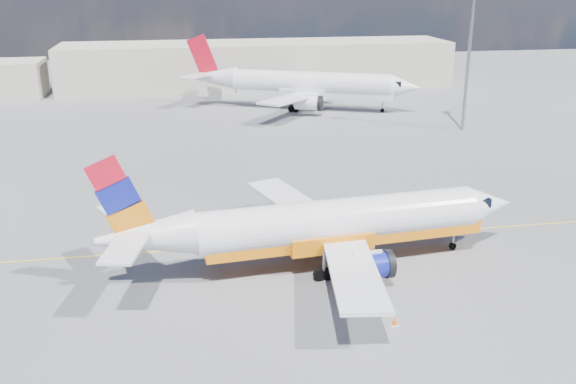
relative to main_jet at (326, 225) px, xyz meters
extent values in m
plane|color=#57575C|center=(0.22, 1.52, -3.13)|extent=(240.00, 240.00, 0.00)
cube|color=yellow|center=(0.22, 4.52, -3.13)|extent=(70.00, 0.15, 0.01)
cube|color=beige|center=(5.22, 76.52, 0.87)|extent=(70.00, 14.00, 8.00)
cylinder|color=white|center=(0.97, 0.10, 0.21)|extent=(20.64, 5.18, 3.16)
cone|color=white|center=(12.98, 1.30, 0.21)|extent=(4.01, 3.51, 3.16)
cone|color=white|center=(-12.42, -1.24, 0.54)|extent=(6.77, 3.63, 3.00)
cube|color=black|center=(11.69, 1.17, 0.72)|extent=(1.78, 2.28, 0.65)
cube|color=orange|center=(1.43, 0.14, -0.86)|extent=(20.58, 4.62, 1.11)
cube|color=white|center=(-1.06, 6.43, -0.63)|extent=(6.56, 11.49, 0.75)
cube|color=white|center=(0.23, -6.51, -0.63)|extent=(4.54, 11.45, 0.75)
cylinder|color=navy|center=(1.02, 4.30, -1.51)|extent=(3.50, 2.09, 1.76)
cylinder|color=navy|center=(1.85, -4.01, -1.51)|extent=(3.50, 2.09, 1.76)
cylinder|color=black|center=(2.49, 4.45, -1.51)|extent=(0.66, 1.99, 1.95)
cylinder|color=black|center=(3.33, -3.87, -1.51)|extent=(0.66, 1.99, 1.95)
cube|color=orange|center=(-13.81, -1.38, 3.37)|extent=(4.36, 0.71, 5.79)
cube|color=white|center=(-14.11, 1.57, 1.14)|extent=(3.74, 5.07, 0.17)
cube|color=white|center=(-13.51, -4.34, 1.14)|extent=(2.98, 4.97, 0.17)
cylinder|color=gray|center=(10.21, 1.02, -1.97)|extent=(0.18, 0.18, 1.95)
cylinder|color=black|center=(10.21, 1.02, -2.87)|extent=(0.54, 0.27, 0.52)
cylinder|color=black|center=(-1.10, 2.13, -2.71)|extent=(0.87, 0.43, 0.84)
cylinder|color=black|center=(-0.65, -2.31, -2.71)|extent=(0.87, 0.43, 0.84)
cylinder|color=white|center=(10.61, 54.54, 0.79)|extent=(23.44, 12.91, 3.70)
cone|color=white|center=(23.59, 48.92, 0.79)|extent=(5.47, 5.13, 3.70)
cone|color=white|center=(-3.87, 60.81, 1.17)|extent=(8.39, 6.25, 3.52)
cube|color=black|center=(22.19, 49.52, 1.38)|extent=(2.69, 3.03, 0.76)
cube|color=white|center=(11.11, 54.32, -0.47)|extent=(23.18, 12.32, 1.31)
cube|color=white|center=(12.14, 62.18, -0.19)|extent=(5.57, 13.45, 0.87)
cube|color=white|center=(6.08, 48.20, -0.19)|extent=(10.70, 12.49, 0.87)
cylinder|color=white|center=(13.05, 58.82, -1.23)|extent=(4.42, 3.45, 2.07)
cylinder|color=white|center=(9.16, 49.83, -1.23)|extent=(4.42, 3.45, 2.07)
cylinder|color=black|center=(14.65, 58.13, -1.23)|extent=(1.41, 2.31, 2.29)
cylinder|color=black|center=(10.76, 49.14, -1.23)|extent=(1.41, 2.31, 2.29)
cube|color=red|center=(-5.37, 61.46, 4.49)|extent=(4.82, 2.33, 6.79)
cube|color=white|center=(-3.98, 64.66, 1.87)|extent=(2.90, 5.64, 0.20)
cube|color=white|center=(-6.75, 58.27, 1.87)|extent=(5.40, 5.66, 0.20)
cylinder|color=gray|center=(20.59, 50.21, -1.77)|extent=(0.26, 0.26, 2.29)
cylinder|color=black|center=(20.59, 50.21, -2.83)|extent=(0.66, 0.48, 0.61)
cylinder|color=black|center=(9.65, 57.80, -2.64)|extent=(1.06, 0.77, 0.98)
cylinder|color=black|center=(7.57, 53.01, -2.64)|extent=(1.06, 0.77, 0.98)
cube|color=white|center=(2.19, -8.86, -3.11)|extent=(0.43, 0.43, 0.04)
cone|color=#FF5B0A|center=(2.19, -8.86, -2.81)|extent=(0.36, 0.36, 0.56)
cylinder|color=gray|center=(27.71, 37.67, 6.48)|extent=(0.42, 0.42, 19.22)
camera|label=1|loc=(-10.02, -40.93, 16.91)|focal=40.00mm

